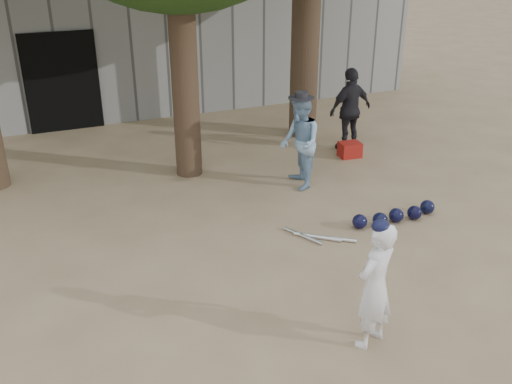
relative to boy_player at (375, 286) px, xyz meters
name	(u,v)px	position (x,y,z in m)	size (l,w,h in m)	color
ground	(243,301)	(-1.00, 1.27, -0.74)	(70.00, 70.00, 0.00)	#937C5E
boy_player	(375,286)	(0.00, 0.00, 0.00)	(0.54, 0.36, 1.48)	white
spectator_blue	(300,143)	(1.21, 4.11, 0.08)	(0.80, 0.63, 1.65)	#81A5C8
spectator_dark	(350,110)	(3.03, 5.42, 0.11)	(1.00, 0.42, 1.71)	black
red_bag	(350,150)	(2.83, 5.03, -0.59)	(0.42, 0.32, 0.30)	#A21715
back_building	(97,42)	(-1.00, 11.60, 0.76)	(16.00, 5.24, 3.00)	gray
helmet_row	(396,215)	(1.99, 2.29, -0.63)	(1.51, 0.32, 0.23)	black
bat_pile	(318,237)	(0.60, 2.29, -0.71)	(0.84, 0.82, 0.06)	silver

